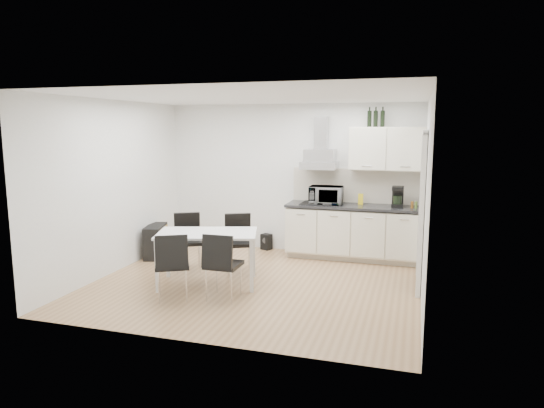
{
  "coord_description": "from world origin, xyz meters",
  "views": [
    {
      "loc": [
        2.13,
        -6.28,
        2.19
      ],
      "look_at": [
        0.15,
        0.33,
        1.1
      ],
      "focal_mm": 32.0,
      "sensor_mm": 36.0,
      "label": 1
    }
  ],
  "objects_px": {
    "chair_far_left": "(188,243)",
    "chair_near_right": "(224,266)",
    "chair_far_right": "(239,244)",
    "chair_near_left": "(172,266)",
    "dining_table": "(207,238)",
    "floor_speaker": "(266,242)",
    "guitar_amp": "(156,241)",
    "kitchenette": "(356,210)"
  },
  "relations": [
    {
      "from": "chair_far_right",
      "to": "chair_near_left",
      "type": "relative_size",
      "value": 1.0
    },
    {
      "from": "dining_table",
      "to": "chair_far_left",
      "type": "xyz_separation_m",
      "value": [
        -0.57,
        0.53,
        -0.23
      ]
    },
    {
      "from": "dining_table",
      "to": "floor_speaker",
      "type": "bearing_deg",
      "value": 67.88
    },
    {
      "from": "guitar_amp",
      "to": "chair_far_right",
      "type": "bearing_deg",
      "value": -29.81
    },
    {
      "from": "chair_far_left",
      "to": "guitar_amp",
      "type": "bearing_deg",
      "value": -60.7
    },
    {
      "from": "dining_table",
      "to": "guitar_amp",
      "type": "bearing_deg",
      "value": 126.29
    },
    {
      "from": "dining_table",
      "to": "chair_near_right",
      "type": "xyz_separation_m",
      "value": [
        0.44,
        -0.47,
        -0.23
      ]
    },
    {
      "from": "chair_near_right",
      "to": "guitar_amp",
      "type": "bearing_deg",
      "value": 140.23
    },
    {
      "from": "chair_near_left",
      "to": "chair_near_right",
      "type": "xyz_separation_m",
      "value": [
        0.63,
        0.19,
        0.0
      ]
    },
    {
      "from": "chair_far_right",
      "to": "chair_near_right",
      "type": "distance_m",
      "value": 1.19
    },
    {
      "from": "floor_speaker",
      "to": "dining_table",
      "type": "bearing_deg",
      "value": -73.45
    },
    {
      "from": "chair_near_right",
      "to": "chair_far_left",
      "type": "bearing_deg",
      "value": 134.85
    },
    {
      "from": "kitchenette",
      "to": "chair_near_right",
      "type": "height_order",
      "value": "kitchenette"
    },
    {
      "from": "kitchenette",
      "to": "chair_near_left",
      "type": "xyz_separation_m",
      "value": [
        -2.01,
        -2.63,
        -0.39
      ]
    },
    {
      "from": "chair_far_right",
      "to": "floor_speaker",
      "type": "height_order",
      "value": "chair_far_right"
    },
    {
      "from": "chair_far_left",
      "to": "chair_near_right",
      "type": "bearing_deg",
      "value": 106.66
    },
    {
      "from": "chair_near_right",
      "to": "guitar_amp",
      "type": "height_order",
      "value": "chair_near_right"
    },
    {
      "from": "chair_near_left",
      "to": "floor_speaker",
      "type": "relative_size",
      "value": 3.11
    },
    {
      "from": "chair_far_left",
      "to": "chair_near_right",
      "type": "height_order",
      "value": "same"
    },
    {
      "from": "chair_far_left",
      "to": "floor_speaker",
      "type": "height_order",
      "value": "chair_far_left"
    },
    {
      "from": "kitchenette",
      "to": "chair_far_left",
      "type": "xyz_separation_m",
      "value": [
        -2.39,
        -1.43,
        -0.39
      ]
    },
    {
      "from": "chair_far_left",
      "to": "dining_table",
      "type": "bearing_deg",
      "value": 108.6
    },
    {
      "from": "kitchenette",
      "to": "chair_far_left",
      "type": "relative_size",
      "value": 2.86
    },
    {
      "from": "chair_far_right",
      "to": "chair_near_right",
      "type": "bearing_deg",
      "value": 75.42
    },
    {
      "from": "chair_far_left",
      "to": "floor_speaker",
      "type": "bearing_deg",
      "value": -144.04
    },
    {
      "from": "chair_near_left",
      "to": "guitar_amp",
      "type": "distance_m",
      "value": 2.18
    },
    {
      "from": "dining_table",
      "to": "chair_near_right",
      "type": "bearing_deg",
      "value": -64.16
    },
    {
      "from": "guitar_amp",
      "to": "dining_table",
      "type": "bearing_deg",
      "value": -53.05
    },
    {
      "from": "chair_far_right",
      "to": "guitar_amp",
      "type": "bearing_deg",
      "value": -39.3
    },
    {
      "from": "kitchenette",
      "to": "floor_speaker",
      "type": "bearing_deg",
      "value": 174.18
    },
    {
      "from": "kitchenette",
      "to": "chair_near_right",
      "type": "distance_m",
      "value": 2.83
    },
    {
      "from": "kitchenette",
      "to": "dining_table",
      "type": "bearing_deg",
      "value": -132.87
    },
    {
      "from": "kitchenette",
      "to": "chair_near_left",
      "type": "height_order",
      "value": "kitchenette"
    },
    {
      "from": "chair_far_right",
      "to": "chair_near_left",
      "type": "height_order",
      "value": "same"
    },
    {
      "from": "kitchenette",
      "to": "floor_speaker",
      "type": "xyz_separation_m",
      "value": [
        -1.62,
        0.17,
        -0.69
      ]
    },
    {
      "from": "guitar_amp",
      "to": "floor_speaker",
      "type": "height_order",
      "value": "guitar_amp"
    },
    {
      "from": "chair_near_left",
      "to": "guitar_amp",
      "type": "relative_size",
      "value": 1.25
    },
    {
      "from": "chair_near_left",
      "to": "dining_table",
      "type": "bearing_deg",
      "value": 45.66
    },
    {
      "from": "kitchenette",
      "to": "floor_speaker",
      "type": "relative_size",
      "value": 8.92
    },
    {
      "from": "chair_far_left",
      "to": "floor_speaker",
      "type": "relative_size",
      "value": 3.11
    },
    {
      "from": "chair_far_left",
      "to": "chair_near_right",
      "type": "relative_size",
      "value": 1.0
    },
    {
      "from": "kitchenette",
      "to": "dining_table",
      "type": "xyz_separation_m",
      "value": [
        -1.82,
        -1.96,
        -0.16
      ]
    }
  ]
}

